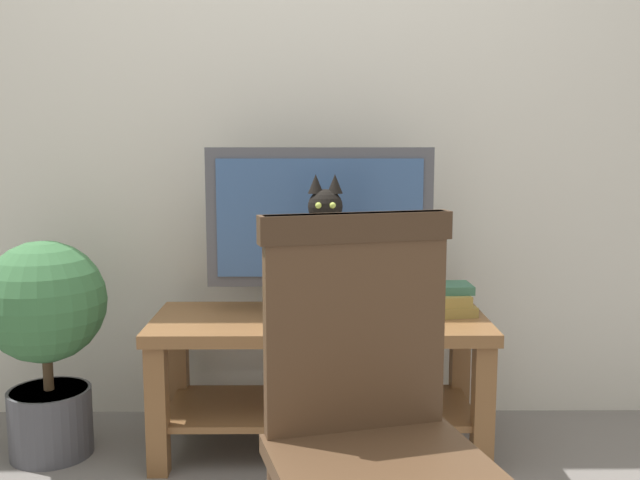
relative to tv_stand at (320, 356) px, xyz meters
The scene contains 8 objects.
back_wall 1.13m from the tv_stand, 98.99° to the left, with size 7.00×0.12×2.80m, color beige.
tv_stand is the anchor object (origin of this frame).
tv 0.48m from the tv_stand, 89.98° to the left, with size 0.83×0.20×0.61m.
media_box 0.21m from the tv_stand, 80.83° to the right, with size 0.37×0.26×0.06m.
cat 0.40m from the tv_stand, 81.54° to the right, with size 0.18×0.36×0.46m.
wooden_chair 1.17m from the tv_stand, 85.22° to the right, with size 0.51×0.51×0.99m.
book_stack 0.49m from the tv_stand, ahead, with size 0.24×0.21×0.11m.
potted_plant 0.98m from the tv_stand, behind, with size 0.43×0.43×0.78m.
Camera 1 is at (0.05, -1.90, 1.15)m, focal length 40.67 mm.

